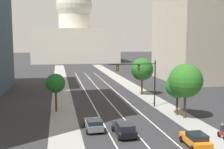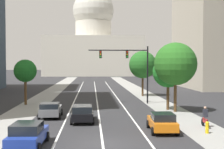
% 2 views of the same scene
% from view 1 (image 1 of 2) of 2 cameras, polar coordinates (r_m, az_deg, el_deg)
% --- Properties ---
extents(ground_plane, '(400.00, 400.00, 0.00)m').
position_cam_1_polar(ground_plane, '(62.72, -3.05, -2.75)').
color(ground_plane, '#2B2B2D').
extents(sidewalk_left, '(3.66, 130.00, 0.01)m').
position_cam_1_polar(sidewalk_left, '(57.20, -10.40, -3.80)').
color(sidewalk_left, gray).
rests_on(sidewalk_left, ground).
extents(sidewalk_right, '(3.66, 130.00, 0.01)m').
position_cam_1_polar(sidewalk_right, '(59.61, 5.37, -3.28)').
color(sidewalk_right, gray).
rests_on(sidewalk_right, ground).
extents(lane_stripe_left, '(0.16, 90.00, 0.01)m').
position_cam_1_polar(lane_stripe_left, '(47.73, -4.22, -5.84)').
color(lane_stripe_left, white).
rests_on(lane_stripe_left, ground).
extents(lane_stripe_center, '(0.16, 90.00, 0.01)m').
position_cam_1_polar(lane_stripe_center, '(48.19, -0.51, -5.70)').
color(lane_stripe_center, white).
rests_on(lane_stripe_center, ground).
extents(lane_stripe_right, '(0.16, 90.00, 0.01)m').
position_cam_1_polar(lane_stripe_right, '(48.86, 3.12, -5.53)').
color(lane_stripe_right, white).
rests_on(lane_stripe_right, ground).
extents(office_tower_far_right, '(20.69, 23.43, 41.48)m').
position_cam_1_polar(office_tower_far_right, '(78.98, 18.35, 14.04)').
color(office_tower_far_right, '#B7AD99').
rests_on(office_tower_far_right, ground).
extents(capitol_building, '(41.20, 28.91, 38.65)m').
position_cam_1_polar(capitol_building, '(141.80, -7.74, 7.99)').
color(capitol_building, beige).
rests_on(capitol_building, ground).
extents(car_gray, '(2.14, 4.08, 1.51)m').
position_cam_1_polar(car_gray, '(33.19, -3.80, -10.22)').
color(car_gray, slate).
rests_on(car_gray, ground).
extents(car_black, '(2.15, 4.61, 1.52)m').
position_cam_1_polar(car_black, '(31.50, 2.54, -11.13)').
color(car_black, black).
rests_on(car_black, ground).
extents(car_orange, '(2.15, 4.11, 1.48)m').
position_cam_1_polar(car_orange, '(29.55, 16.95, -12.75)').
color(car_orange, orange).
rests_on(car_orange, ground).
extents(traffic_signal_mast, '(7.78, 0.39, 7.49)m').
position_cam_1_polar(traffic_signal_mast, '(43.88, 6.07, 0.07)').
color(traffic_signal_mast, black).
rests_on(traffic_signal_mast, ground).
extents(cyclist, '(0.36, 1.70, 1.72)m').
position_cam_1_polar(cyclist, '(32.66, 21.87, -10.88)').
color(cyclist, black).
rests_on(cyclist, ground).
extents(street_tree_far_right, '(4.42, 4.42, 7.25)m').
position_cam_1_polar(street_tree_far_right, '(54.17, 6.26, 1.04)').
color(street_tree_far_right, '#51381E').
rests_on(street_tree_far_right, ground).
extents(street_tree_near_right, '(3.50, 3.50, 6.03)m').
position_cam_1_polar(street_tree_near_right, '(40.16, 13.43, -2.28)').
color(street_tree_near_right, '#51381E').
rests_on(street_tree_near_right, ground).
extents(street_tree_mid_left, '(2.87, 2.87, 5.76)m').
position_cam_1_polar(street_tree_mid_left, '(41.87, -11.61, -1.83)').
color(street_tree_mid_left, '#51381E').
rests_on(street_tree_mid_left, ground).
extents(street_tree_mid_right, '(4.64, 4.64, 7.53)m').
position_cam_1_polar(street_tree_mid_right, '(38.76, 15.01, -1.26)').
color(street_tree_mid_right, '#51381E').
rests_on(street_tree_mid_right, ground).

